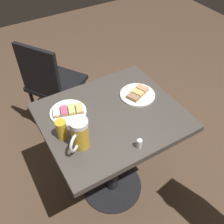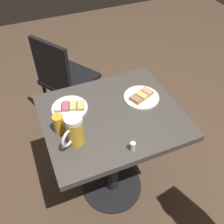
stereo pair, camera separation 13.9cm
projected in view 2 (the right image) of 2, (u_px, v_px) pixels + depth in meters
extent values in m
plane|color=#4C3828|center=(112.00, 186.00, 1.95)|extent=(6.00, 6.00, 0.00)
cylinder|color=black|center=(112.00, 185.00, 1.94)|extent=(0.44, 0.44, 0.01)
cylinder|color=black|center=(112.00, 156.00, 1.68)|extent=(0.09, 0.09, 0.73)
cube|color=#423D38|center=(112.00, 117.00, 1.42)|extent=(0.75, 0.64, 0.04)
cylinder|color=white|center=(70.00, 108.00, 1.43)|extent=(0.20, 0.20, 0.01)
cube|color=#9E7547|center=(81.00, 106.00, 1.43)|extent=(0.06, 0.08, 0.01)
cube|color=#E5B266|center=(81.00, 104.00, 1.42)|extent=(0.05, 0.08, 0.01)
cube|color=#9E7547|center=(73.00, 106.00, 1.43)|extent=(0.06, 0.08, 0.01)
cube|color=#ADC66B|center=(73.00, 105.00, 1.42)|extent=(0.05, 0.08, 0.01)
cube|color=#9E7547|center=(66.00, 107.00, 1.43)|extent=(0.06, 0.08, 0.01)
cube|color=#BC4C70|center=(65.00, 105.00, 1.42)|extent=(0.05, 0.08, 0.01)
cube|color=#9E7547|center=(58.00, 107.00, 1.42)|extent=(0.06, 0.08, 0.01)
cube|color=white|center=(58.00, 106.00, 1.42)|extent=(0.05, 0.08, 0.01)
cylinder|color=white|center=(141.00, 97.00, 1.50)|extent=(0.21, 0.21, 0.01)
cube|color=#9E7547|center=(136.00, 100.00, 1.47)|extent=(0.07, 0.08, 0.01)
cube|color=#997051|center=(136.00, 99.00, 1.46)|extent=(0.06, 0.08, 0.01)
cube|color=#9E7547|center=(141.00, 96.00, 1.49)|extent=(0.07, 0.08, 0.01)
cube|color=#E5B266|center=(142.00, 95.00, 1.48)|extent=(0.06, 0.08, 0.01)
cube|color=#9E7547|center=(147.00, 92.00, 1.51)|extent=(0.07, 0.08, 0.01)
cube|color=#EA8E66|center=(147.00, 91.00, 1.51)|extent=(0.06, 0.08, 0.01)
cylinder|color=gold|center=(75.00, 131.00, 1.22)|extent=(0.08, 0.08, 0.14)
cylinder|color=white|center=(73.00, 119.00, 1.17)|extent=(0.09, 0.09, 0.03)
torus|color=silver|center=(68.00, 138.00, 1.19)|extent=(0.08, 0.07, 0.09)
cylinder|color=gold|center=(59.00, 124.00, 1.28)|extent=(0.05, 0.05, 0.11)
cylinder|color=silver|center=(133.00, 146.00, 1.22)|extent=(0.03, 0.03, 0.05)
cylinder|color=black|center=(98.00, 96.00, 2.36)|extent=(0.03, 0.03, 0.42)
cylinder|color=black|center=(71.00, 84.00, 2.48)|extent=(0.03, 0.03, 0.42)
cylinder|color=black|center=(75.00, 117.00, 2.17)|extent=(0.03, 0.03, 0.42)
cylinder|color=black|center=(47.00, 102.00, 2.30)|extent=(0.03, 0.03, 0.42)
cube|color=black|center=(70.00, 79.00, 2.16)|extent=(0.53, 0.53, 0.04)
cube|color=black|center=(51.00, 67.00, 1.91)|extent=(0.21, 0.30, 0.40)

